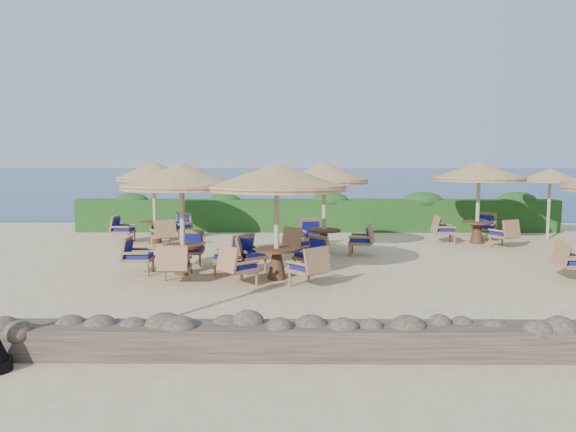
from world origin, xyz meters
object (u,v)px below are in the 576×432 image
at_px(extra_parasol, 550,175).
at_px(cafe_set_0, 182,197).
at_px(cafe_set_4, 324,190).
at_px(cafe_set_1, 277,196).
at_px(cafe_set_3, 154,188).
at_px(cafe_set_5, 479,184).

xyz_separation_m(extra_parasol, cafe_set_0, (-11.33, -5.83, -0.33)).
bearing_deg(cafe_set_4, cafe_set_1, -110.39).
bearing_deg(extra_parasol, cafe_set_3, -175.66).
distance_m(cafe_set_0, cafe_set_1, 2.32).
distance_m(extra_parasol, cafe_set_3, 13.22).
height_order(cafe_set_1, cafe_set_3, same).
relative_size(cafe_set_1, cafe_set_4, 1.18).
bearing_deg(cafe_set_4, cafe_set_5, 21.70).
bearing_deg(cafe_set_5, cafe_set_3, -179.66).
bearing_deg(extra_parasol, cafe_set_0, -152.76).
height_order(cafe_set_3, cafe_set_4, same).
distance_m(cafe_set_1, cafe_set_3, 6.77).
relative_size(extra_parasol, cafe_set_4, 0.89).
bearing_deg(extra_parasol, cafe_set_1, -144.88).
bearing_deg(cafe_set_3, cafe_set_4, -20.01).
xyz_separation_m(cafe_set_4, cafe_set_5, (5.08, 2.02, 0.10)).
xyz_separation_m(extra_parasol, cafe_set_4, (-7.80, -2.96, -0.33)).
xyz_separation_m(extra_parasol, cafe_set_5, (-2.72, -0.94, -0.23)).
distance_m(extra_parasol, cafe_set_5, 2.88).
relative_size(extra_parasol, cafe_set_3, 0.87).
bearing_deg(cafe_set_3, cafe_set_0, -68.99).
height_order(extra_parasol, cafe_set_0, cafe_set_0).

